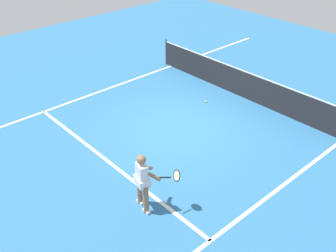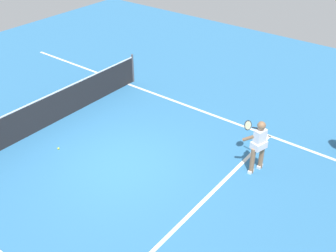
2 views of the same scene
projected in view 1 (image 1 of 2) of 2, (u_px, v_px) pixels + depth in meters
name	position (u px, v px, depth m)	size (l,w,h in m)	color
ground_plane	(177.00, 129.00, 12.62)	(25.04, 25.04, 0.00)	teal
service_line_marking	(109.00, 162.00, 11.10)	(7.75, 0.10, 0.01)	white
sideline_left_marking	(108.00, 89.00, 15.07)	(0.10, 17.26, 0.01)	white
sideline_right_marking	(280.00, 187.00, 10.17)	(0.10, 17.26, 0.01)	white
court_net	(244.00, 84.00, 14.22)	(8.43, 0.08, 1.12)	#4C4C51
tennis_player	(144.00, 180.00, 9.11)	(0.94, 0.89, 1.55)	#8C6647
tennis_ball_near	(206.00, 102.00, 14.10)	(0.07, 0.07, 0.07)	#D1E533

